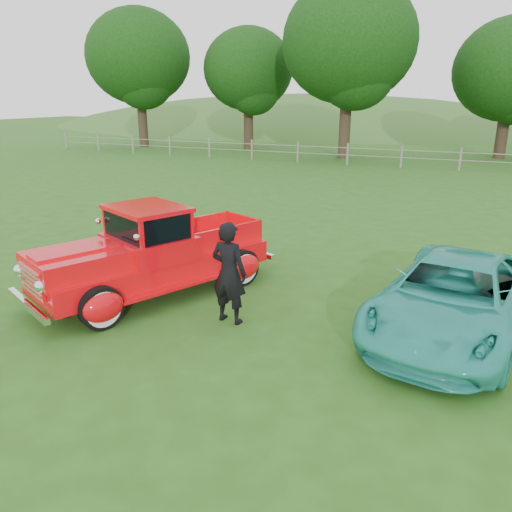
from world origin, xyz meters
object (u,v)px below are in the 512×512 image
at_px(tree_far_west, 138,57).
at_px(man, 229,273).
at_px(red_pickup, 153,255).
at_px(teal_sedan, 453,297).
at_px(tree_near_east, 511,70).
at_px(tree_mid_west, 248,70).
at_px(tree_near_west, 349,42).

xyz_separation_m(tree_far_west, man, (20.30, -25.34, -5.59)).
xyz_separation_m(red_pickup, teal_sedan, (5.54, 0.52, -0.16)).
xyz_separation_m(red_pickup, man, (1.98, -0.58, 0.10)).
distance_m(tree_near_east, teal_sedan, 27.65).
relative_size(tree_far_west, red_pickup, 1.89).
height_order(tree_far_west, tree_near_east, tree_far_west).
distance_m(tree_mid_west, tree_near_east, 17.03).
bearing_deg(tree_near_west, tree_near_east, 23.96).
bearing_deg(teal_sedan, tree_far_west, 143.65).
bearing_deg(red_pickup, teal_sedan, 29.72).
distance_m(tree_far_west, tree_mid_west, 8.30).
distance_m(red_pickup, man, 2.07).
bearing_deg(tree_near_west, tree_mid_west, 159.44).
bearing_deg(tree_near_east, tree_mid_west, -176.63).
bearing_deg(teal_sedan, tree_near_east, 96.69).
relative_size(tree_near_east, red_pickup, 1.58).
bearing_deg(tree_mid_west, red_pickup, -68.91).
xyz_separation_m(tree_near_east, teal_sedan, (-1.15, -27.24, -4.61)).
xyz_separation_m(tree_near_east, red_pickup, (-6.68, -27.76, -4.45)).
height_order(tree_near_west, teal_sedan, tree_near_west).
height_order(teal_sedan, man, man).
bearing_deg(man, tree_mid_west, -60.96).
bearing_deg(tree_mid_west, tree_far_west, -165.96).
bearing_deg(red_pickup, tree_near_west, 119.92).
bearing_deg(tree_far_west, tree_mid_west, 14.04).
distance_m(tree_near_east, man, 29.05).
xyz_separation_m(tree_mid_west, man, (12.30, -27.34, -4.65)).
distance_m(tree_far_west, teal_sedan, 34.51).
distance_m(tree_near_west, man, 25.41).
height_order(tree_far_west, tree_mid_west, tree_far_west).
bearing_deg(red_pickup, tree_near_east, 100.82).
height_order(tree_near_east, man, tree_near_east).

